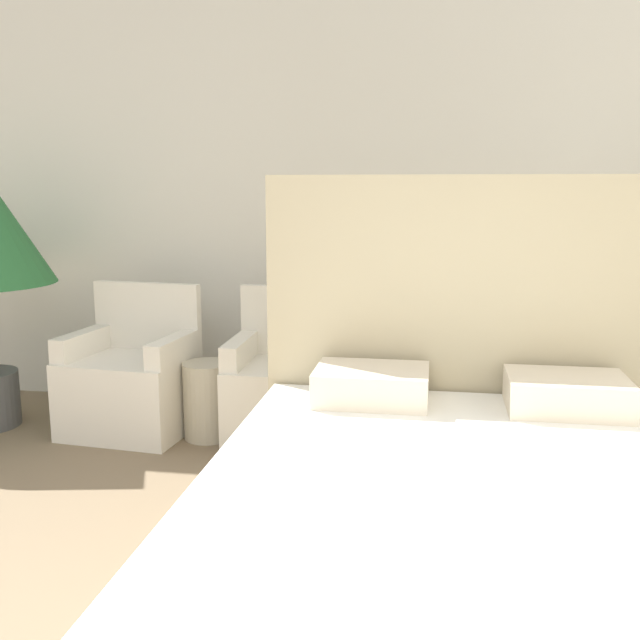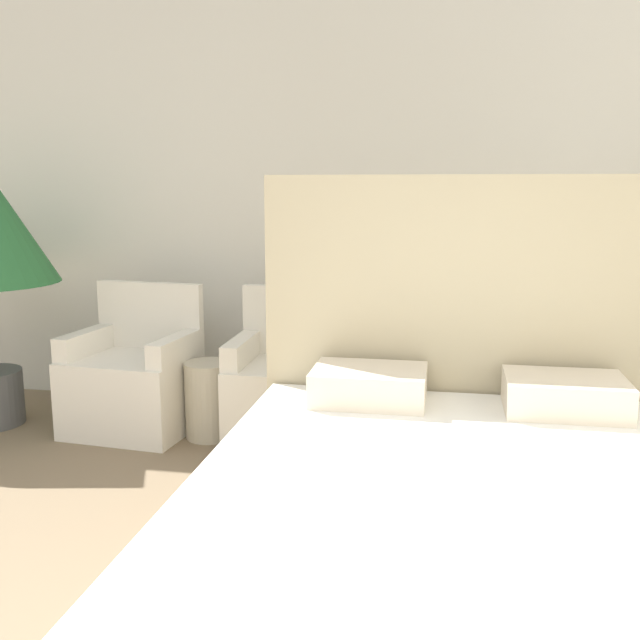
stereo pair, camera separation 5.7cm
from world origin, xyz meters
The scene contains 5 objects.
wall_back centered at (0.00, 3.66, 1.45)m, with size 10.00×0.06×2.90m.
bed centered at (0.88, 1.29, 0.32)m, with size 1.77×2.03×1.49m.
armchair_near_window_left centered at (-1.02, 2.95, 0.28)m, with size 0.74×0.64×0.87m.
armchair_near_window_right centered at (-0.05, 2.95, 0.28)m, with size 0.70×0.58×0.87m.
side_table centered at (-0.54, 2.92, 0.22)m, with size 0.29×0.29×0.45m.
Camera 2 is at (0.80, -0.88, 1.44)m, focal length 40.00 mm.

